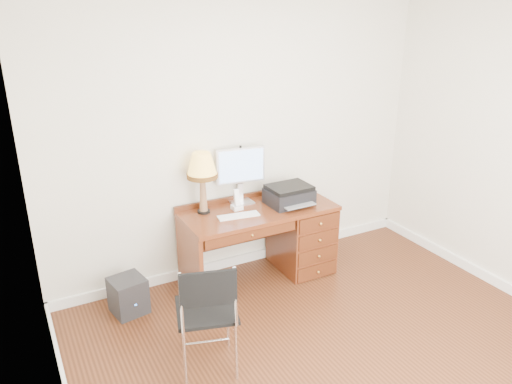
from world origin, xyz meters
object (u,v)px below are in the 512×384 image
printer (289,195)px  chair (210,307)px  monitor (240,169)px  desk (286,233)px  phone (237,204)px  equipment_box (128,295)px  leg_lamp (202,169)px

printer → chair: printer is taller
monitor → printer: bearing=-25.0°
monitor → desk: bearing=-22.8°
desk → phone: 0.66m
chair → equipment_box: chair is taller
leg_lamp → chair: leg_lamp is taller
printer → leg_lamp: bearing=166.0°
phone → printer: bearing=-13.2°
monitor → printer: 0.55m
chair → equipment_box: (-0.36, 1.06, -0.40)m
monitor → equipment_box: monitor is taller
equipment_box → chair: bearing=-81.8°
phone → chair: bearing=-125.2°
printer → phone: bearing=166.7°
leg_lamp → desk: bearing=-11.1°
monitor → phone: monitor is taller
printer → equipment_box: bearing=177.8°
leg_lamp → phone: bearing=-13.8°
phone → equipment_box: (-1.13, -0.08, -0.64)m
desk → leg_lamp: 1.14m
monitor → printer: (0.40, -0.26, -0.26)m
desk → chair: size_ratio=1.61×
leg_lamp → equipment_box: bearing=-168.9°
phone → leg_lamp: bearing=165.0°
printer → equipment_box: printer is taller
desk → equipment_box: 1.66m
phone → monitor: bearing=50.6°
equipment_box → leg_lamp: bearing=0.6°
chair → desk: bearing=55.4°
leg_lamp → equipment_box: leg_lamp is taller
leg_lamp → monitor: bearing=9.3°
monitor → equipment_box: 1.57m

